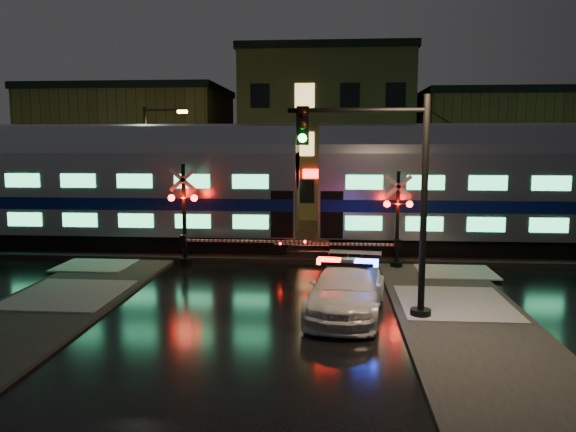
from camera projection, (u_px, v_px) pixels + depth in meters
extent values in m
plane|color=black|center=(266.00, 280.00, 21.70)|extent=(120.00, 120.00, 0.00)
cube|color=black|center=(279.00, 252.00, 26.63)|extent=(90.00, 4.20, 0.24)
cube|color=#2D2D2D|center=(20.00, 325.00, 16.28)|extent=(4.00, 20.00, 0.12)
cube|color=#2D2D2D|center=(478.00, 337.00, 15.26)|extent=(4.00, 20.00, 0.12)
cube|color=#543520|center=(134.00, 153.00, 43.88)|extent=(14.00, 10.00, 9.00)
cube|color=brown|center=(326.00, 137.00, 43.03)|extent=(12.00, 11.00, 11.50)
cube|color=#543520|center=(501.00, 157.00, 41.71)|extent=(12.00, 10.00, 8.50)
cube|color=black|center=(43.00, 238.00, 27.48)|extent=(24.00, 2.40, 0.80)
cube|color=#B7BAC1|center=(41.00, 192.00, 27.18)|extent=(25.00, 3.05, 3.80)
cube|color=navy|center=(41.00, 200.00, 27.23)|extent=(24.75, 3.09, 0.55)
cube|color=#43FF99|center=(25.00, 219.00, 25.79)|extent=(21.00, 0.05, 0.62)
cube|color=#43FF99|center=(22.00, 180.00, 25.55)|extent=(21.00, 0.05, 0.62)
cylinder|color=#B7BAC1|center=(38.00, 156.00, 26.95)|extent=(25.00, 3.05, 3.05)
imported|color=silver|center=(347.00, 289.00, 17.47)|extent=(2.88, 5.61, 1.56)
cube|color=black|center=(347.00, 263.00, 17.36)|extent=(1.66, 0.63, 0.10)
cube|color=#FF0C05|center=(329.00, 261.00, 17.48)|extent=(0.76, 0.46, 0.18)
cube|color=#1426FF|center=(366.00, 263.00, 17.23)|extent=(0.76, 0.46, 0.18)
cylinder|color=black|center=(396.00, 265.00, 23.65)|extent=(0.51, 0.51, 0.31)
cylinder|color=black|center=(397.00, 221.00, 23.40)|extent=(0.16, 0.16, 4.12)
sphere|color=#FF0C05|center=(387.00, 204.00, 23.16)|extent=(0.27, 0.27, 0.27)
sphere|color=#FF0C05|center=(410.00, 204.00, 23.09)|extent=(0.27, 0.27, 0.27)
cube|color=white|center=(335.00, 244.00, 23.48)|extent=(5.15, 0.10, 0.10)
cube|color=black|center=(397.00, 245.00, 23.28)|extent=(0.25, 0.30, 0.45)
cylinder|color=black|center=(185.00, 262.00, 24.36)|extent=(0.55, 0.55, 0.33)
cylinder|color=black|center=(184.00, 215.00, 24.09)|extent=(0.18, 0.18, 4.39)
sphere|color=#FF0C05|center=(171.00, 198.00, 23.85)|extent=(0.29, 0.29, 0.29)
sphere|color=#FF0C05|center=(194.00, 198.00, 23.77)|extent=(0.29, 0.29, 0.29)
cube|color=white|center=(247.00, 241.00, 23.76)|extent=(5.49, 0.10, 0.10)
cube|color=black|center=(183.00, 240.00, 23.98)|extent=(0.25, 0.30, 0.45)
cylinder|color=black|center=(420.00, 315.00, 16.87)|extent=(0.62, 0.62, 0.33)
cylinder|color=black|center=(424.00, 210.00, 16.46)|extent=(0.20, 0.20, 6.68)
cylinder|color=black|center=(357.00, 110.00, 16.24)|extent=(4.01, 0.13, 0.13)
cube|color=black|center=(303.00, 126.00, 16.27)|extent=(0.36, 0.31, 1.11)
sphere|color=#0CFF3F|center=(302.00, 138.00, 16.16)|extent=(0.24, 0.24, 0.24)
cylinder|color=black|center=(147.00, 174.00, 30.73)|extent=(0.18, 0.18, 7.21)
cylinder|color=black|center=(164.00, 110.00, 30.20)|extent=(2.16, 0.11, 0.11)
cube|color=orange|center=(182.00, 112.00, 30.13)|extent=(0.50, 0.25, 0.16)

